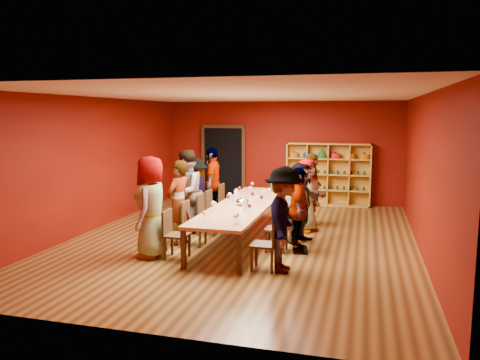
{
  "coord_description": "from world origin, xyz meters",
  "views": [
    {
      "loc": [
        2.43,
        -9.32,
        2.6
      ],
      "look_at": [
        -0.28,
        0.71,
        1.15
      ],
      "focal_mm": 35.0,
      "sensor_mm": 36.0,
      "label": 1
    }
  ],
  "objects_px": {
    "chair_person_left_0": "(173,232)",
    "person_right_1": "(298,210)",
    "tasting_table": "(244,206)",
    "chair_person_right_0": "(269,241)",
    "chair_person_right_4": "(298,203)",
    "spittoon_bowl": "(242,202)",
    "wine_bottle": "(272,186)",
    "chair_person_left_3": "(213,207)",
    "chair_person_right_2": "(287,218)",
    "chair_person_right_3": "(294,209)",
    "person_left_0": "(151,207)",
    "person_left_3": "(196,193)",
    "chair_person_left_1": "(191,221)",
    "person_right_2": "(300,202)",
    "chair_person_left_2": "(205,212)",
    "chair_person_right_1": "(281,226)",
    "person_left_1": "(179,203)",
    "shelving_unit": "(328,171)",
    "person_left_2": "(187,192)",
    "person_right_0": "(284,220)",
    "person_right_3": "(306,195)",
    "person_right_4": "(313,189)",
    "person_left_4": "(213,183)",
    "chair_person_left_4": "(226,200)"
  },
  "relations": [
    {
      "from": "person_right_0",
      "to": "wine_bottle",
      "type": "distance_m",
      "value": 3.66
    },
    {
      "from": "chair_person_left_4",
      "to": "person_right_3",
      "type": "relative_size",
      "value": 0.54
    },
    {
      "from": "chair_person_left_2",
      "to": "chair_person_right_1",
      "type": "xyz_separation_m",
      "value": [
        1.82,
        -0.85,
        0.0
      ]
    },
    {
      "from": "tasting_table",
      "to": "person_right_3",
      "type": "xyz_separation_m",
      "value": [
        1.18,
        1.01,
        0.12
      ]
    },
    {
      "from": "chair_person_left_2",
      "to": "chair_person_right_1",
      "type": "distance_m",
      "value": 2.01
    },
    {
      "from": "person_left_3",
      "to": "person_left_4",
      "type": "distance_m",
      "value": 1.0
    },
    {
      "from": "person_right_1",
      "to": "person_right_3",
      "type": "height_order",
      "value": "person_right_3"
    },
    {
      "from": "chair_person_left_0",
      "to": "chair_person_right_0",
      "type": "bearing_deg",
      "value": -6.14
    },
    {
      "from": "chair_person_left_1",
      "to": "person_right_2",
      "type": "distance_m",
      "value": 2.26
    },
    {
      "from": "chair_person_left_1",
      "to": "chair_person_left_4",
      "type": "height_order",
      "value": "same"
    },
    {
      "from": "shelving_unit",
      "to": "chair_person_right_1",
      "type": "bearing_deg",
      "value": -95.54
    },
    {
      "from": "person_left_1",
      "to": "person_right_0",
      "type": "bearing_deg",
      "value": 78.33
    },
    {
      "from": "chair_person_left_2",
      "to": "chair_person_right_0",
      "type": "height_order",
      "value": "same"
    },
    {
      "from": "spittoon_bowl",
      "to": "wine_bottle",
      "type": "xyz_separation_m",
      "value": [
        0.26,
        1.84,
        0.06
      ]
    },
    {
      "from": "chair_person_left_2",
      "to": "chair_person_right_3",
      "type": "height_order",
      "value": "same"
    },
    {
      "from": "chair_person_left_0",
      "to": "person_right_1",
      "type": "distance_m",
      "value": 2.37
    },
    {
      "from": "person_right_1",
      "to": "chair_person_right_2",
      "type": "distance_m",
      "value": 0.89
    },
    {
      "from": "chair_person_left_1",
      "to": "person_left_0",
      "type": "bearing_deg",
      "value": -114.69
    },
    {
      "from": "chair_person_left_4",
      "to": "person_left_4",
      "type": "xyz_separation_m",
      "value": [
        -0.34,
        -0.0,
        0.4
      ]
    },
    {
      "from": "wine_bottle",
      "to": "chair_person_left_0",
      "type": "bearing_deg",
      "value": -109.23
    },
    {
      "from": "person_right_1",
      "to": "chair_person_right_3",
      "type": "bearing_deg",
      "value": -0.83
    },
    {
      "from": "chair_person_right_3",
      "to": "chair_person_right_4",
      "type": "distance_m",
      "value": 0.71
    },
    {
      "from": "person_left_3",
      "to": "chair_person_right_4",
      "type": "distance_m",
      "value": 2.48
    },
    {
      "from": "shelving_unit",
      "to": "spittoon_bowl",
      "type": "distance_m",
      "value": 4.67
    },
    {
      "from": "person_left_1",
      "to": "person_left_2",
      "type": "height_order",
      "value": "person_left_2"
    },
    {
      "from": "spittoon_bowl",
      "to": "person_right_4",
      "type": "bearing_deg",
      "value": 56.02
    },
    {
      "from": "chair_person_right_2",
      "to": "chair_person_right_3",
      "type": "height_order",
      "value": "same"
    },
    {
      "from": "chair_person_left_0",
      "to": "person_left_1",
      "type": "bearing_deg",
      "value": 105.78
    },
    {
      "from": "tasting_table",
      "to": "chair_person_right_0",
      "type": "distance_m",
      "value": 2.06
    },
    {
      "from": "chair_person_right_4",
      "to": "spittoon_bowl",
      "type": "relative_size",
      "value": 3.09
    },
    {
      "from": "chair_person_left_1",
      "to": "chair_person_right_2",
      "type": "bearing_deg",
      "value": 23.63
    },
    {
      "from": "chair_person_left_0",
      "to": "person_right_4",
      "type": "relative_size",
      "value": 0.52
    },
    {
      "from": "person_left_3",
      "to": "shelving_unit",
      "type": "bearing_deg",
      "value": 136.7
    },
    {
      "from": "person_left_0",
      "to": "person_left_3",
      "type": "xyz_separation_m",
      "value": [
        -0.01,
        2.35,
        -0.12
      ]
    },
    {
      "from": "chair_person_left_1",
      "to": "spittoon_bowl",
      "type": "relative_size",
      "value": 3.09
    },
    {
      "from": "tasting_table",
      "to": "wine_bottle",
      "type": "height_order",
      "value": "wine_bottle"
    },
    {
      "from": "chair_person_right_2",
      "to": "person_right_4",
      "type": "xyz_separation_m",
      "value": [
        0.34,
        1.66,
        0.35
      ]
    },
    {
      "from": "chair_person_left_3",
      "to": "person_right_2",
      "type": "bearing_deg",
      "value": -17.3
    },
    {
      "from": "person_right_3",
      "to": "spittoon_bowl",
      "type": "height_order",
      "value": "person_right_3"
    },
    {
      "from": "person_left_4",
      "to": "chair_person_right_3",
      "type": "xyz_separation_m",
      "value": [
        2.16,
        -0.69,
        -0.4
      ]
    },
    {
      "from": "person_right_0",
      "to": "chair_person_right_4",
      "type": "height_order",
      "value": "person_right_0"
    },
    {
      "from": "shelving_unit",
      "to": "spittoon_bowl",
      "type": "xyz_separation_m",
      "value": [
        -1.4,
        -4.45,
        -0.17
      ]
    },
    {
      "from": "chair_person_right_0",
      "to": "spittoon_bowl",
      "type": "distance_m",
      "value": 1.96
    },
    {
      "from": "tasting_table",
      "to": "spittoon_bowl",
      "type": "xyz_separation_m",
      "value": [
        0.0,
        -0.13,
        0.12
      ]
    },
    {
      "from": "wine_bottle",
      "to": "chair_person_right_3",
      "type": "bearing_deg",
      "value": -47.27
    },
    {
      "from": "chair_person_left_1",
      "to": "person_left_3",
      "type": "distance_m",
      "value": 1.54
    },
    {
      "from": "tasting_table",
      "to": "person_right_4",
      "type": "distance_m",
      "value": 2.13
    },
    {
      "from": "chair_person_left_0",
      "to": "chair_person_left_3",
      "type": "bearing_deg",
      "value": 90.0
    },
    {
      "from": "tasting_table",
      "to": "chair_person_left_3",
      "type": "height_order",
      "value": "chair_person_left_3"
    },
    {
      "from": "chair_person_left_2",
      "to": "chair_person_left_3",
      "type": "height_order",
      "value": "same"
    }
  ]
}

